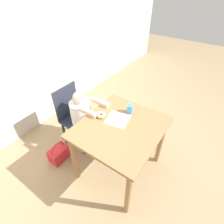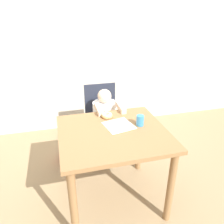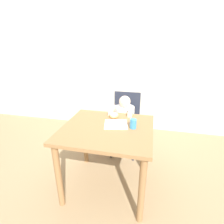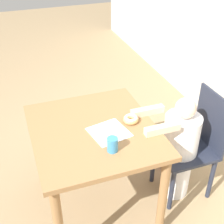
{
  "view_description": "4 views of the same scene",
  "coord_description": "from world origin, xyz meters",
  "px_view_note": "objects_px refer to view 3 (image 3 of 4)",
  "views": [
    {
      "loc": [
        -1.14,
        -0.68,
        2.01
      ],
      "look_at": [
        0.02,
        0.12,
        0.87
      ],
      "focal_mm": 28.0,
      "sensor_mm": 36.0,
      "label": 1
    },
    {
      "loc": [
        -0.41,
        -1.54,
        1.68
      ],
      "look_at": [
        0.02,
        0.12,
        0.87
      ],
      "focal_mm": 35.0,
      "sensor_mm": 36.0,
      "label": 2
    },
    {
      "loc": [
        0.4,
        -1.52,
        1.55
      ],
      "look_at": [
        0.02,
        0.12,
        0.87
      ],
      "focal_mm": 28.0,
      "sensor_mm": 36.0,
      "label": 3
    },
    {
      "loc": [
        1.63,
        -0.45,
        1.99
      ],
      "look_at": [
        0.02,
        0.12,
        0.87
      ],
      "focal_mm": 50.0,
      "sensor_mm": 36.0,
      "label": 4
    }
  ],
  "objects_px": {
    "chair": "(125,123)",
    "handbag": "(99,141)",
    "donut": "(114,115)",
    "cup": "(133,124)",
    "child_figure": "(124,127)"
  },
  "relations": [
    {
      "from": "chair",
      "to": "child_figure",
      "type": "bearing_deg",
      "value": -90.0
    },
    {
      "from": "handbag",
      "to": "cup",
      "type": "distance_m",
      "value": 1.15
    },
    {
      "from": "cup",
      "to": "child_figure",
      "type": "bearing_deg",
      "value": 106.7
    },
    {
      "from": "chair",
      "to": "donut",
      "type": "relative_size",
      "value": 8.07
    },
    {
      "from": "chair",
      "to": "handbag",
      "type": "relative_size",
      "value": 2.97
    },
    {
      "from": "donut",
      "to": "handbag",
      "type": "height_order",
      "value": "donut"
    },
    {
      "from": "donut",
      "to": "handbag",
      "type": "xyz_separation_m",
      "value": [
        -0.35,
        0.48,
        -0.67
      ]
    },
    {
      "from": "handbag",
      "to": "donut",
      "type": "bearing_deg",
      "value": -54.16
    },
    {
      "from": "chair",
      "to": "cup",
      "type": "bearing_deg",
      "value": -76.06
    },
    {
      "from": "chair",
      "to": "cup",
      "type": "relative_size",
      "value": 9.22
    },
    {
      "from": "donut",
      "to": "cup",
      "type": "bearing_deg",
      "value": -42.31
    },
    {
      "from": "chair",
      "to": "handbag",
      "type": "distance_m",
      "value": 0.54
    },
    {
      "from": "chair",
      "to": "child_figure",
      "type": "height_order",
      "value": "child_figure"
    },
    {
      "from": "chair",
      "to": "handbag",
      "type": "bearing_deg",
      "value": -176.06
    },
    {
      "from": "child_figure",
      "to": "cup",
      "type": "bearing_deg",
      "value": -73.3
    }
  ]
}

